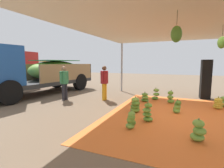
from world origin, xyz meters
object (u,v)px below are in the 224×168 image
Objects in this scene: worker_0 at (104,80)px; worker_1 at (64,80)px; banana_bunch_6 at (218,104)px; cargo_truck_far at (37,69)px; banana_bunch_0 at (156,95)px; speaker_stack at (206,79)px; banana_bunch_1 at (135,105)px; banana_bunch_8 at (145,98)px; banana_bunch_3 at (198,131)px; banana_bunch_2 at (171,98)px; banana_bunch_10 at (131,120)px; banana_bunch_11 at (177,107)px; banana_bunch_9 at (224,102)px; cargo_truck_main at (34,72)px; banana_bunch_7 at (148,113)px.

worker_0 reaches higher than worker_1.
cargo_truck_far is (2.96, 11.90, 1.00)m from banana_bunch_6.
banana_bunch_0 is at bearing -67.69° from worker_0.
cargo_truck_far is 11.71m from speaker_stack.
banana_bunch_1 is 1.70m from banana_bunch_8.
banana_bunch_3 is at bearing -112.59° from worker_1.
banana_bunch_0 is 0.67m from banana_bunch_8.
banana_bunch_2 is 1.10× the size of banana_bunch_10.
banana_bunch_11 is at bearing 159.98° from speaker_stack.
worker_0 is 0.85× the size of speaker_stack.
banana_bunch_1 is 3.56m from banana_bunch_9.
banana_bunch_3 is 12.65m from cargo_truck_far.
worker_1 is (-1.62, 3.79, 0.65)m from banana_bunch_0.
cargo_truck_main is (-0.77, 6.73, 0.96)m from banana_bunch_2.
banana_bunch_3 is at bearing -128.90° from worker_0.
banana_bunch_2 is 1.16× the size of banana_bunch_11.
banana_bunch_0 is at bearing -79.11° from cargo_truck_main.
banana_bunch_7 is 0.38× the size of worker_0.
cargo_truck_main is (2.52, 6.00, 0.98)m from banana_bunch_10.
worker_0 reaches higher than banana_bunch_11.
banana_bunch_1 is 1.47m from banana_bunch_10.
banana_bunch_7 is 0.32× the size of speaker_stack.
cargo_truck_far reaches higher than banana_bunch_0.
banana_bunch_6 is at bearing -103.98° from cargo_truck_far.
worker_1 is at bearing 114.20° from worker_0.
banana_bunch_1 is at bearing 124.75° from banana_bunch_9.
speaker_stack is (1.47, 0.50, 0.71)m from banana_bunch_9.
banana_bunch_3 is at bearing -130.69° from banana_bunch_1.
banana_bunch_0 is 4.07m from banana_bunch_3.
banana_bunch_6 is 0.07× the size of cargo_truck_main.
worker_1 is at bearing 116.04° from speaker_stack.
banana_bunch_8 is (0.11, 2.70, -0.02)m from banana_bunch_6.
banana_bunch_10 is at bearing -112.78° from cargo_truck_main.
banana_bunch_0 is 0.36× the size of worker_0.
banana_bunch_11 is at bearing 13.73° from banana_bunch_3.
banana_bunch_11 is 11.36m from cargo_truck_far.
banana_bunch_0 is at bearing 4.14° from banana_bunch_7.
worker_0 is at bearing 51.10° from banana_bunch_3.
banana_bunch_0 is 0.36× the size of worker_1.
banana_bunch_3 is at bearing 164.61° from banana_bunch_6.
banana_bunch_1 is 1.00× the size of banana_bunch_2.
speaker_stack is at bearing -20.02° from banana_bunch_11.
banana_bunch_3 is (-3.80, -1.46, -0.02)m from banana_bunch_0.
banana_bunch_2 is (1.85, -1.01, -0.00)m from banana_bunch_1.
banana_bunch_0 reaches higher than banana_bunch_11.
banana_bunch_6 is at bearing -81.14° from worker_1.
cargo_truck_far is at bearing 76.02° from banana_bunch_6.
worker_1 is (-0.95, 6.11, 0.69)m from banana_bunch_6.
banana_bunch_2 is 0.36× the size of worker_1.
banana_bunch_11 is (-1.57, 1.61, 0.01)m from banana_bunch_9.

